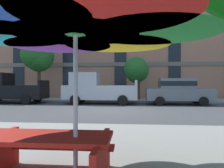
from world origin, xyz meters
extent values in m
plane|color=#424244|center=(0.00, 0.00, 0.00)|extent=(120.00, 120.00, 0.00)
cube|color=gray|center=(0.00, 6.80, 0.06)|extent=(56.00, 3.60, 0.12)
cube|color=#A87056|center=(0.00, 15.00, 9.60)|extent=(44.41, 12.00, 19.20)
cube|color=#6B6056|center=(0.00, 8.96, 3.20)|extent=(43.52, 0.08, 0.36)
cube|color=#6B6056|center=(0.00, 8.96, 6.40)|extent=(43.52, 0.08, 0.36)
cube|color=black|center=(-7.69, 3.70, 0.82)|extent=(5.10, 1.90, 0.96)
cube|color=black|center=(-5.22, 3.70, 1.48)|extent=(0.16, 1.75, 0.36)
cylinder|color=black|center=(-6.11, 4.65, 0.34)|extent=(0.68, 0.22, 0.68)
cylinder|color=black|center=(-6.11, 2.75, 0.34)|extent=(0.68, 0.22, 0.68)
cube|color=#A8AAB2|center=(-1.11, 3.70, 0.82)|extent=(5.10, 1.90, 0.96)
cube|color=#A8AAB2|center=(-2.21, 3.70, 1.75)|extent=(1.90, 1.75, 0.90)
cube|color=#A8AAB2|center=(1.36, 3.70, 1.48)|extent=(0.16, 1.75, 0.36)
cylinder|color=black|center=(0.47, 4.65, 0.34)|extent=(0.68, 0.22, 0.68)
cylinder|color=black|center=(0.47, 2.75, 0.34)|extent=(0.68, 0.22, 0.68)
cylinder|color=black|center=(-2.69, 4.65, 0.34)|extent=(0.68, 0.22, 0.68)
cylinder|color=black|center=(-2.69, 2.75, 0.34)|extent=(0.68, 0.22, 0.68)
cube|color=slate|center=(4.25, 3.70, 0.70)|extent=(4.40, 1.76, 0.80)
cube|color=slate|center=(4.10, 3.70, 1.44)|extent=(2.30, 1.55, 0.68)
cube|color=black|center=(4.10, 3.70, 1.44)|extent=(2.32, 1.57, 0.32)
cylinder|color=black|center=(5.61, 4.58, 0.30)|extent=(0.60, 0.22, 0.60)
cylinder|color=black|center=(5.61, 2.82, 0.30)|extent=(0.60, 0.22, 0.60)
cylinder|color=black|center=(2.88, 4.58, 0.30)|extent=(0.60, 0.22, 0.60)
cylinder|color=black|center=(2.88, 2.82, 0.30)|extent=(0.60, 0.22, 0.60)
cylinder|color=#4C3823|center=(-6.88, 6.76, 1.38)|extent=(0.26, 0.26, 2.77)
sphere|color=#236023|center=(-6.58, 6.76, 3.79)|extent=(2.02, 2.02, 2.02)
sphere|color=#236023|center=(-7.05, 6.55, 3.89)|extent=(2.57, 2.57, 2.57)
sphere|color=#236023|center=(-6.80, 6.59, 3.56)|extent=(2.29, 2.29, 2.29)
cylinder|color=#4C3823|center=(1.58, 6.93, 0.84)|extent=(0.33, 0.33, 1.67)
sphere|color=#236023|center=(1.41, 6.67, 2.58)|extent=(2.01, 2.01, 2.01)
sphere|color=#236023|center=(1.73, 6.67, 2.44)|extent=(1.47, 1.47, 1.47)
sphere|color=#236023|center=(1.41, 7.21, 2.23)|extent=(1.54, 1.54, 1.54)
sphere|color=#236023|center=(1.55, 6.75, 2.47)|extent=(1.83, 1.83, 1.83)
cylinder|color=silver|center=(0.35, -9.00, 1.24)|extent=(0.06, 0.06, 2.47)
cone|color=green|center=(1.36, -9.00, 2.30)|extent=(1.76, 1.76, 0.35)
cone|color=yellow|center=(0.85, -8.13, 2.30)|extent=(1.76, 1.76, 0.35)
cone|color=#662D9E|center=(-0.15, -8.13, 2.30)|extent=(1.76, 1.76, 0.35)
cone|color=#199EB2|center=(-0.65, -9.00, 2.30)|extent=(1.76, 1.76, 0.35)
cone|color=green|center=(0.35, -9.00, 2.34)|extent=(1.69, 1.69, 0.43)
cube|color=red|center=(-0.09, -8.94, 0.74)|extent=(1.80, 0.80, 0.06)
cube|color=red|center=(-0.09, -8.32, 0.44)|extent=(1.80, 0.28, 0.05)
cube|color=red|center=(0.69, -8.94, 0.37)|extent=(0.08, 1.40, 0.74)
camera|label=1|loc=(1.10, -11.92, 1.49)|focal=36.14mm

